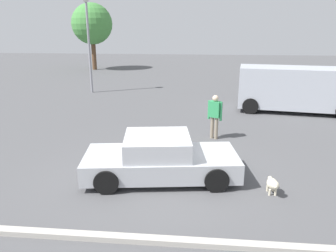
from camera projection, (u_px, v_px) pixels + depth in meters
name	position (u px, v px, depth m)	size (l,w,h in m)	color
ground_plane	(162.00, 177.00, 9.26)	(80.00, 80.00, 0.00)	#515154
sedan_foreground	(160.00, 159.00, 9.09)	(4.41, 2.37, 1.24)	#B7BABF
dog	(273.00, 184.00, 8.24)	(0.29, 0.63, 0.46)	beige
van_white	(295.00, 88.00, 15.96)	(5.56, 2.78, 2.16)	#B2B7C1
pedestrian	(215.00, 113.00, 12.13)	(0.52, 0.39, 1.67)	gray
parking_curb	(145.00, 240.00, 6.48)	(9.85, 0.20, 0.12)	#B7B2A8
light_post_near	(88.00, 27.00, 19.69)	(0.44, 0.44, 5.83)	gray
tree_back_left	(92.00, 24.00, 30.26)	(3.74, 3.74, 6.07)	brown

